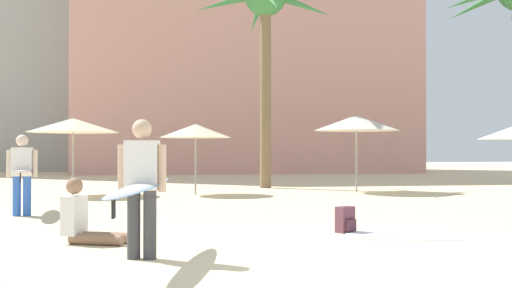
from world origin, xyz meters
TOP-DOWN VIEW (x-y plane):
  - ground at (0.00, 0.00)m, footprint 120.00×120.00m
  - hotel_pink at (3.10, 31.88)m, footprint 20.43×9.54m
  - palm_tree_far_left at (1.48, 14.80)m, footprint 5.09×4.89m
  - cafe_umbrella_0 at (-4.80, 12.10)m, footprint 2.68×2.68m
  - cafe_umbrella_1 at (-1.18, 11.91)m, footprint 2.18×2.18m
  - cafe_umbrella_3 at (3.99, 12.16)m, footprint 2.75×2.75m
  - beach_towel at (1.47, 2.51)m, footprint 1.86×1.31m
  - backpack at (0.73, 3.03)m, footprint 0.35×0.34m
  - person_mid_right at (-2.46, 1.00)m, footprint 0.92×2.93m
  - person_far_left at (-5.01, 6.56)m, footprint 0.72×2.74m
  - person_mid_center at (-3.31, 2.51)m, footprint 0.98×0.68m

SIDE VIEW (x-z plane):
  - ground at x=0.00m, z-range 0.00..0.00m
  - beach_towel at x=1.47m, z-range 0.00..0.01m
  - backpack at x=0.73m, z-range -0.01..0.41m
  - person_mid_center at x=-3.31m, z-range -0.14..0.80m
  - person_far_left at x=-5.01m, z-range 0.08..1.73m
  - person_mid_right at x=-2.46m, z-range 0.07..1.78m
  - cafe_umbrella_1 at x=-1.18m, z-range 0.86..3.00m
  - cafe_umbrella_0 at x=-4.80m, z-range 0.93..3.23m
  - cafe_umbrella_3 at x=3.99m, z-range 0.98..3.45m
  - palm_tree_far_left at x=1.48m, z-range 2.35..10.03m
  - hotel_pink at x=3.10m, z-range 0.00..17.71m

